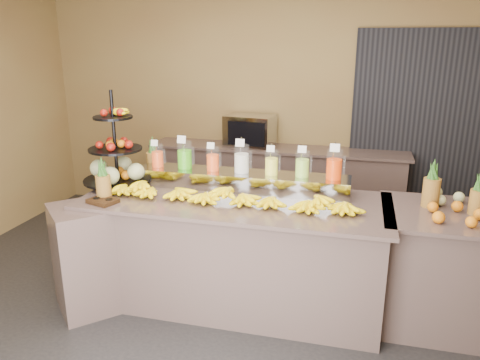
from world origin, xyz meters
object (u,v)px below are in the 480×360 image
at_px(condiment_caddy, 103,201).
at_px(oven_warmer, 250,131).
at_px(fruit_stand, 120,162).
at_px(pitcher_tray, 242,181).
at_px(right_fruit_pile, 452,205).
at_px(banana_heap, 226,194).

xyz_separation_m(condiment_caddy, oven_warmer, (0.67, 2.30, 0.17)).
bearing_deg(oven_warmer, fruit_stand, -105.76).
bearing_deg(pitcher_tray, condiment_caddy, -147.39).
distance_m(fruit_stand, right_fruit_pile, 2.74).
distance_m(pitcher_tray, condiment_caddy, 1.17).
xyz_separation_m(banana_heap, condiment_caddy, (-0.94, -0.27, -0.05)).
height_order(pitcher_tray, oven_warmer, oven_warmer).
xyz_separation_m(banana_heap, oven_warmer, (-0.28, 2.03, 0.12)).
distance_m(condiment_caddy, right_fruit_pile, 2.68).
height_order(banana_heap, right_fruit_pile, right_fruit_pile).
bearing_deg(condiment_caddy, right_fruit_pile, 9.00).
distance_m(pitcher_tray, oven_warmer, 1.70).
height_order(pitcher_tray, banana_heap, banana_heap).
xyz_separation_m(right_fruit_pile, oven_warmer, (-1.98, 1.88, 0.12)).
distance_m(pitcher_tray, fruit_stand, 1.09).
bearing_deg(right_fruit_pile, fruit_stand, 178.83).
xyz_separation_m(pitcher_tray, oven_warmer, (-0.32, 1.67, 0.11)).
bearing_deg(right_fruit_pile, oven_warmer, 136.55).
xyz_separation_m(pitcher_tray, right_fruit_pile, (1.67, -0.21, -0.00)).
relative_size(pitcher_tray, banana_heap, 0.88).
height_order(condiment_caddy, right_fruit_pile, right_fruit_pile).
height_order(fruit_stand, right_fruit_pile, fruit_stand).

